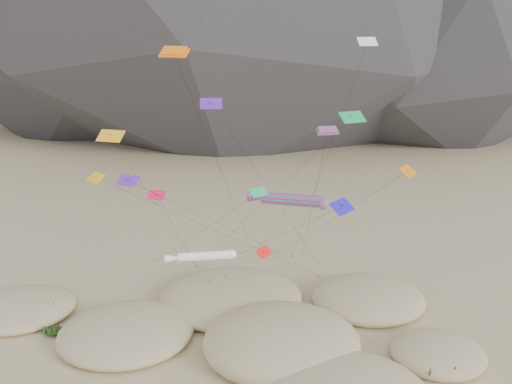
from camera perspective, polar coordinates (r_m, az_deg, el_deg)
dunes at (r=49.11m, az=-3.05°, el=-17.49°), size 52.03×34.37×4.48m
dune_grass at (r=48.27m, az=-2.43°, el=-17.99°), size 40.25×27.90×1.51m
kite_stakes at (r=65.88m, az=-0.54°, el=-7.90°), size 21.24×7.23×0.30m
rainbow_tube_kite at (r=48.67m, az=3.79°, el=-0.89°), size 7.75×16.49×14.37m
white_tube_kite at (r=47.42m, az=-6.18°, el=-7.30°), size 6.76×18.63×9.66m
orange_parafoil at (r=45.91m, az=-9.18°, el=15.09°), size 9.20×16.98×27.83m
multi_parafoil at (r=50.89m, az=8.14°, el=6.71°), size 2.31×12.81×19.94m
delta_kites at (r=48.18m, az=-0.67°, el=3.33°), size 32.27×22.45×28.43m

